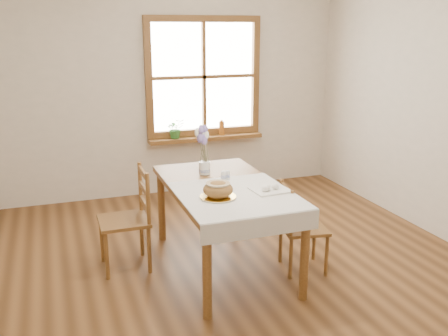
# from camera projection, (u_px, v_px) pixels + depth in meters

# --- Properties ---
(ground) EXTENTS (5.00, 5.00, 0.00)m
(ground) POSITION_uv_depth(u_px,v_px,m) (236.00, 281.00, 4.17)
(ground) COLOR brown
(ground) RESTS_ON ground
(room_walls) EXTENTS (4.60, 5.10, 2.65)m
(room_walls) POSITION_uv_depth(u_px,v_px,m) (237.00, 74.00, 3.70)
(room_walls) COLOR beige
(room_walls) RESTS_ON ground
(window) EXTENTS (1.46, 0.08, 1.46)m
(window) POSITION_uv_depth(u_px,v_px,m) (204.00, 77.00, 6.17)
(window) COLOR brown
(window) RESTS_ON ground
(window_sill) EXTENTS (1.46, 0.20, 0.05)m
(window_sill) POSITION_uv_depth(u_px,v_px,m) (206.00, 138.00, 6.32)
(window_sill) COLOR brown
(window_sill) RESTS_ON ground
(dining_table) EXTENTS (0.90, 1.60, 0.75)m
(dining_table) POSITION_uv_depth(u_px,v_px,m) (224.00, 194.00, 4.26)
(dining_table) COLOR brown
(dining_table) RESTS_ON ground
(table_linen) EXTENTS (0.91, 0.99, 0.01)m
(table_linen) POSITION_uv_depth(u_px,v_px,m) (237.00, 195.00, 3.96)
(table_linen) COLOR white
(table_linen) RESTS_ON dining_table
(chair_left) EXTENTS (0.44, 0.42, 0.89)m
(chair_left) POSITION_uv_depth(u_px,v_px,m) (124.00, 219.00, 4.30)
(chair_left) COLOR brown
(chair_left) RESTS_ON ground
(chair_right) EXTENTS (0.44, 0.43, 0.78)m
(chair_right) POSITION_uv_depth(u_px,v_px,m) (304.00, 227.00, 4.27)
(chair_right) COLOR brown
(chair_right) RESTS_ON ground
(bread_plate) EXTENTS (0.34, 0.34, 0.01)m
(bread_plate) POSITION_uv_depth(u_px,v_px,m) (218.00, 197.00, 3.88)
(bread_plate) COLOR silver
(bread_plate) RESTS_ON table_linen
(bread_loaf) EXTENTS (0.24, 0.24, 0.13)m
(bread_loaf) POSITION_uv_depth(u_px,v_px,m) (218.00, 188.00, 3.86)
(bread_loaf) COLOR olive
(bread_loaf) RESTS_ON bread_plate
(egg_napkin) EXTENTS (0.31, 0.27, 0.01)m
(egg_napkin) POSITION_uv_depth(u_px,v_px,m) (270.00, 190.00, 4.06)
(egg_napkin) COLOR white
(egg_napkin) RESTS_ON table_linen
(eggs) EXTENTS (0.24, 0.22, 0.05)m
(eggs) POSITION_uv_depth(u_px,v_px,m) (270.00, 186.00, 4.05)
(eggs) COLOR white
(eggs) RESTS_ON egg_napkin
(salt_shaker) EXTENTS (0.05, 0.05, 0.09)m
(salt_shaker) POSITION_uv_depth(u_px,v_px,m) (227.00, 175.00, 4.34)
(salt_shaker) COLOR silver
(salt_shaker) RESTS_ON table_linen
(pepper_shaker) EXTENTS (0.06, 0.06, 0.09)m
(pepper_shaker) POSITION_uv_depth(u_px,v_px,m) (224.00, 176.00, 4.30)
(pepper_shaker) COLOR silver
(pepper_shaker) RESTS_ON table_linen
(flower_vase) EXTENTS (0.12, 0.12, 0.11)m
(flower_vase) POSITION_uv_depth(u_px,v_px,m) (205.00, 169.00, 4.51)
(flower_vase) COLOR silver
(flower_vase) RESTS_ON dining_table
(lavender_bouquet) EXTENTS (0.18, 0.18, 0.34)m
(lavender_bouquet) POSITION_uv_depth(u_px,v_px,m) (204.00, 144.00, 4.45)
(lavender_bouquet) COLOR #6F5CA4
(lavender_bouquet) RESTS_ON flower_vase
(potted_plant) EXTENTS (0.24, 0.26, 0.19)m
(potted_plant) POSITION_uv_depth(u_px,v_px,m) (176.00, 131.00, 6.16)
(potted_plant) COLOR #33772F
(potted_plant) RESTS_ON window_sill
(amber_bottle) EXTENTS (0.09, 0.09, 0.19)m
(amber_bottle) POSITION_uv_depth(u_px,v_px,m) (222.00, 127.00, 6.35)
(amber_bottle) COLOR #AD6120
(amber_bottle) RESTS_ON window_sill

